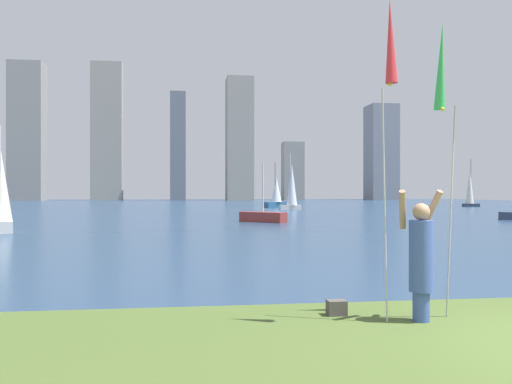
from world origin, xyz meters
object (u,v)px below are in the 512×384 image
object	(u,v)px
person	(421,256)
sailboat_1	(292,188)
kite_flag_right	(441,74)
sailboat_0	(263,217)
kite_flag_left	(390,51)
bag	(337,308)
sailboat_3	(0,193)
sailboat_2	(276,194)
sailboat_6	(470,189)

from	to	relation	value
person	sailboat_1	bearing A→B (deg)	68.51
kite_flag_right	sailboat_0	bearing A→B (deg)	87.65
kite_flag_left	kite_flag_right	bearing A→B (deg)	26.53
bag	sailboat_3	distance (m)	20.06
sailboat_0	sailboat_3	distance (m)	14.00
sailboat_2	person	bearing A→B (deg)	-97.76
sailboat_0	bag	bearing A→B (deg)	-95.99
sailboat_1	sailboat_6	distance (m)	23.84
kite_flag_left	sailboat_2	size ratio (longest dim) A/B	0.87
kite_flag_left	sailboat_1	distance (m)	46.07
sailboat_2	sailboat_6	world-z (taller)	sailboat_6
bag	sailboat_3	world-z (taller)	sailboat_3
kite_flag_left	sailboat_2	distance (m)	52.75
sailboat_0	person	bearing A→B (deg)	-93.44
kite_flag_left	sailboat_1	size ratio (longest dim) A/B	0.78
sailboat_3	kite_flag_right	bearing A→B (deg)	-56.83
kite_flag_left	sailboat_2	world-z (taller)	sailboat_2
person	sailboat_3	xyz separation A→B (m)	(-10.96, 17.87, 0.80)
bag	sailboat_1	world-z (taller)	sailboat_1
sailboat_6	person	bearing A→B (deg)	-119.72
sailboat_6	sailboat_3	bearing A→B (deg)	-139.68
kite_flag_left	kite_flag_right	distance (m)	1.08
kite_flag_right	sailboat_1	world-z (taller)	sailboat_1
sailboat_2	sailboat_6	size ratio (longest dim) A/B	0.90
sailboat_2	sailboat_0	bearing A→B (deg)	-101.44
kite_flag_left	bag	distance (m)	3.62
bag	sailboat_6	bearing A→B (deg)	59.20
person	sailboat_2	bearing A→B (deg)	70.08
person	sailboat_1	xyz separation A→B (m)	(7.44, 45.25, 1.24)
kite_flag_right	sailboat_3	distance (m)	20.98
bag	sailboat_1	xyz separation A→B (m)	(8.47, 44.74, 2.01)
kite_flag_right	sailboat_6	world-z (taller)	sailboat_6
kite_flag_right	sailboat_3	size ratio (longest dim) A/B	0.90
person	sailboat_0	distance (m)	24.24
kite_flag_right	person	bearing A→B (deg)	-142.17
kite_flag_right	sailboat_6	xyz separation A→B (m)	(29.60, 52.33, -1.34)
kite_flag_left	sailboat_3	world-z (taller)	sailboat_3
kite_flag_right	sailboat_3	xyz separation A→B (m)	(-11.44, 17.50, -1.77)
kite_flag_left	sailboat_0	world-z (taller)	kite_flag_left
sailboat_3	kite_flag_left	bearing A→B (deg)	-59.76
sailboat_0	sailboat_3	size ratio (longest dim) A/B	0.74
bag	sailboat_1	size ratio (longest dim) A/B	0.05
person	sailboat_6	bearing A→B (deg)	48.12
bag	sailboat_0	xyz separation A→B (m)	(2.49, 23.68, 0.21)
kite_flag_right	sailboat_3	bearing A→B (deg)	123.17
person	sailboat_3	size ratio (longest dim) A/B	0.39
kite_flag_left	kite_flag_right	size ratio (longest dim) A/B	1.04
sailboat_2	kite_flag_right	bearing A→B (deg)	-97.29
person	sailboat_0	xyz separation A→B (m)	(1.45, 24.19, -0.56)
kite_flag_right	sailboat_6	size ratio (longest dim) A/B	0.75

